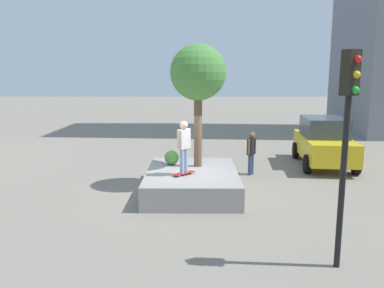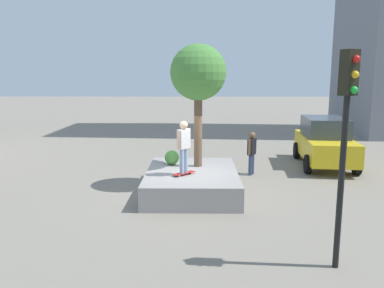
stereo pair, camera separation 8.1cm
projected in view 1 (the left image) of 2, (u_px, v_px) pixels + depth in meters
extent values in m
plane|color=gray|center=(189.00, 194.00, 12.61)|extent=(120.00, 120.00, 0.00)
cube|color=gray|center=(192.00, 181.00, 12.76)|extent=(4.10, 2.99, 0.73)
cylinder|color=brown|center=(198.00, 128.00, 13.10)|extent=(0.28, 0.28, 2.70)
sphere|color=#4C8C3D|center=(198.00, 72.00, 12.77)|extent=(1.89, 1.89, 1.89)
sphere|color=#4C8C3D|center=(172.00, 158.00, 13.50)|extent=(0.51, 0.51, 0.51)
cube|color=#A51E1E|center=(184.00, 173.00, 12.12)|extent=(0.69, 0.74, 0.02)
sphere|color=beige|center=(179.00, 176.00, 11.90)|extent=(0.06, 0.06, 0.06)
sphere|color=beige|center=(176.00, 175.00, 12.02)|extent=(0.06, 0.06, 0.06)
sphere|color=beige|center=(192.00, 173.00, 12.24)|extent=(0.06, 0.06, 0.06)
sphere|color=beige|center=(188.00, 172.00, 12.36)|extent=(0.06, 0.06, 0.06)
cylinder|color=#8C9EB7|center=(186.00, 160.00, 12.12)|extent=(0.14, 0.14, 0.78)
cylinder|color=#8C9EB7|center=(182.00, 161.00, 11.98)|extent=(0.14, 0.14, 0.78)
cube|color=silver|center=(184.00, 139.00, 11.93)|extent=(0.46, 0.42, 0.61)
cylinder|color=#D8AD8C|center=(189.00, 137.00, 12.11)|extent=(0.10, 0.10, 0.58)
cylinder|color=#D8AD8C|center=(179.00, 139.00, 11.75)|extent=(0.10, 0.10, 0.58)
sphere|color=#D8AD8C|center=(184.00, 125.00, 11.85)|extent=(0.26, 0.26, 0.26)
cube|color=gold|center=(324.00, 147.00, 16.44)|extent=(4.63, 2.31, 0.89)
cube|color=#38424C|center=(324.00, 127.00, 16.51)|extent=(2.65, 1.89, 0.80)
cylinder|color=black|center=(356.00, 165.00, 15.02)|extent=(0.78, 0.30, 0.76)
cylinder|color=black|center=(307.00, 164.00, 15.22)|extent=(0.78, 0.30, 0.76)
cylinder|color=black|center=(337.00, 151.00, 17.82)|extent=(0.78, 0.30, 0.76)
cylinder|color=black|center=(296.00, 150.00, 18.01)|extent=(0.78, 0.30, 0.76)
cylinder|color=black|center=(342.00, 184.00, 7.51)|extent=(0.12, 0.12, 3.47)
cube|color=black|center=(350.00, 73.00, 7.12)|extent=(0.34, 0.36, 0.85)
sphere|color=red|center=(358.00, 59.00, 6.95)|extent=(0.14, 0.14, 0.14)
sphere|color=gold|center=(357.00, 75.00, 7.00)|extent=(0.14, 0.14, 0.14)
sphere|color=green|center=(356.00, 90.00, 7.05)|extent=(0.14, 0.14, 0.14)
cylinder|color=navy|center=(250.00, 165.00, 14.93)|extent=(0.15, 0.15, 0.81)
cylinder|color=navy|center=(252.00, 164.00, 15.10)|extent=(0.15, 0.15, 0.81)
cube|color=black|center=(251.00, 147.00, 14.89)|extent=(0.49, 0.40, 0.63)
cylinder|color=brown|center=(249.00, 147.00, 14.68)|extent=(0.10, 0.10, 0.60)
cylinder|color=brown|center=(254.00, 145.00, 15.09)|extent=(0.10, 0.10, 0.60)
sphere|color=brown|center=(252.00, 135.00, 14.81)|extent=(0.26, 0.26, 0.26)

